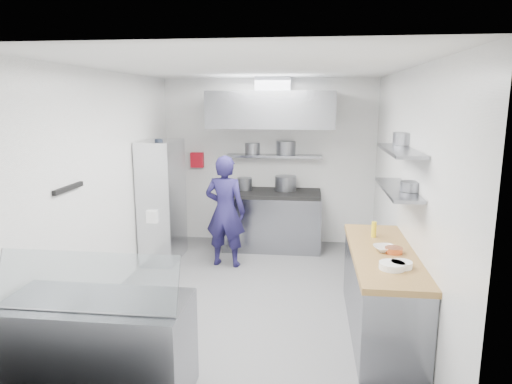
# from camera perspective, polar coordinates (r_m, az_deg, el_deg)

# --- Properties ---
(floor) EXTENTS (5.00, 5.00, 0.00)m
(floor) POSITION_cam_1_polar(r_m,az_deg,el_deg) (5.84, -0.72, -13.30)
(floor) COLOR #515154
(floor) RESTS_ON ground
(ceiling) EXTENTS (5.00, 5.00, 0.00)m
(ceiling) POSITION_cam_1_polar(r_m,az_deg,el_deg) (5.32, -0.79, 15.28)
(ceiling) COLOR silver
(ceiling) RESTS_ON wall_back
(wall_back) EXTENTS (3.60, 2.80, 0.02)m
(wall_back) POSITION_cam_1_polar(r_m,az_deg,el_deg) (7.86, 1.64, 3.80)
(wall_back) COLOR white
(wall_back) RESTS_ON floor
(wall_front) EXTENTS (3.60, 2.80, 0.02)m
(wall_front) POSITION_cam_1_polar(r_m,az_deg,el_deg) (3.03, -7.03, -8.80)
(wall_front) COLOR white
(wall_front) RESTS_ON floor
(wall_left) EXTENTS (2.80, 5.00, 0.02)m
(wall_left) POSITION_cam_1_polar(r_m,az_deg,el_deg) (5.91, -18.31, 0.69)
(wall_left) COLOR white
(wall_left) RESTS_ON floor
(wall_right) EXTENTS (2.80, 5.00, 0.02)m
(wall_right) POSITION_cam_1_polar(r_m,az_deg,el_deg) (5.47, 18.28, -0.14)
(wall_right) COLOR white
(wall_right) RESTS_ON floor
(gas_range) EXTENTS (1.60, 0.80, 0.90)m
(gas_range) POSITION_cam_1_polar(r_m,az_deg,el_deg) (7.65, 2.08, -3.68)
(gas_range) COLOR gray
(gas_range) RESTS_ON floor
(cooktop) EXTENTS (1.57, 0.78, 0.06)m
(cooktop) POSITION_cam_1_polar(r_m,az_deg,el_deg) (7.54, 2.10, -0.15)
(cooktop) COLOR black
(cooktop) RESTS_ON gas_range
(stock_pot_left) EXTENTS (0.25, 0.25, 0.20)m
(stock_pot_left) POSITION_cam_1_polar(r_m,az_deg,el_deg) (7.66, -1.43, 1.03)
(stock_pot_left) COLOR slate
(stock_pot_left) RESTS_ON cooktop
(stock_pot_mid) EXTENTS (0.36, 0.36, 0.24)m
(stock_pot_mid) POSITION_cam_1_polar(r_m,az_deg,el_deg) (7.62, 3.72, 1.11)
(stock_pot_mid) COLOR slate
(stock_pot_mid) RESTS_ON cooktop
(over_range_shelf) EXTENTS (1.60, 0.30, 0.04)m
(over_range_shelf) POSITION_cam_1_polar(r_m,az_deg,el_deg) (7.68, 2.29, 4.52)
(over_range_shelf) COLOR gray
(over_range_shelf) RESTS_ON wall_back
(shelf_pot_a) EXTENTS (0.27, 0.27, 0.18)m
(shelf_pot_a) POSITION_cam_1_polar(r_m,az_deg,el_deg) (7.91, -0.41, 5.53)
(shelf_pot_a) COLOR slate
(shelf_pot_a) RESTS_ON over_range_shelf
(shelf_pot_b) EXTENTS (0.33, 0.33, 0.22)m
(shelf_pot_b) POSITION_cam_1_polar(r_m,az_deg,el_deg) (7.81, 3.78, 5.58)
(shelf_pot_b) COLOR slate
(shelf_pot_b) RESTS_ON over_range_shelf
(extractor_hood) EXTENTS (1.90, 1.15, 0.55)m
(extractor_hood) POSITION_cam_1_polar(r_m,az_deg,el_deg) (7.21, 2.07, 10.29)
(extractor_hood) COLOR gray
(extractor_hood) RESTS_ON wall_back
(hood_duct) EXTENTS (0.55, 0.55, 0.24)m
(hood_duct) POSITION_cam_1_polar(r_m,az_deg,el_deg) (7.44, 2.24, 13.25)
(hood_duct) COLOR slate
(hood_duct) RESTS_ON extractor_hood
(red_firebox) EXTENTS (0.22, 0.10, 0.26)m
(red_firebox) POSITION_cam_1_polar(r_m,az_deg,el_deg) (8.01, -7.36, 4.00)
(red_firebox) COLOR red
(red_firebox) RESTS_ON wall_back
(chef) EXTENTS (0.65, 0.47, 1.66)m
(chef) POSITION_cam_1_polar(r_m,az_deg,el_deg) (6.75, -3.86, -2.41)
(chef) COLOR #1A1541
(chef) RESTS_ON floor
(wire_rack) EXTENTS (0.50, 0.90, 1.85)m
(wire_rack) POSITION_cam_1_polar(r_m,az_deg,el_deg) (7.11, -11.63, -1.13)
(wire_rack) COLOR silver
(wire_rack) RESTS_ON floor
(rack_bin_a) EXTENTS (0.16, 0.20, 0.18)m
(rack_bin_a) POSITION_cam_1_polar(r_m,az_deg,el_deg) (6.76, -12.68, -2.92)
(rack_bin_a) COLOR white
(rack_bin_a) RESTS_ON wire_rack
(rack_bin_b) EXTENTS (0.14, 0.18, 0.16)m
(rack_bin_b) POSITION_cam_1_polar(r_m,az_deg,el_deg) (7.17, -11.42, 2.03)
(rack_bin_b) COLOR yellow
(rack_bin_b) RESTS_ON wire_rack
(rack_jar) EXTENTS (0.12, 0.12, 0.18)m
(rack_jar) POSITION_cam_1_polar(r_m,az_deg,el_deg) (6.77, -12.06, 5.73)
(rack_jar) COLOR black
(rack_jar) RESTS_ON wire_rack
(knife_strip) EXTENTS (0.04, 0.55, 0.05)m
(knife_strip) POSITION_cam_1_polar(r_m,az_deg,el_deg) (5.09, -22.40, 0.45)
(knife_strip) COLOR black
(knife_strip) RESTS_ON wall_left
(prep_counter_base) EXTENTS (0.62, 2.00, 0.84)m
(prep_counter_base) POSITION_cam_1_polar(r_m,az_deg,el_deg) (5.14, 15.33, -12.19)
(prep_counter_base) COLOR gray
(prep_counter_base) RESTS_ON floor
(prep_counter_top) EXTENTS (0.65, 2.04, 0.06)m
(prep_counter_top) POSITION_cam_1_polar(r_m,az_deg,el_deg) (4.98, 15.60, -7.43)
(prep_counter_top) COLOR olive
(prep_counter_top) RESTS_ON prep_counter_base
(plate_stack_a) EXTENTS (0.24, 0.24, 0.06)m
(plate_stack_a) POSITION_cam_1_polar(r_m,az_deg,el_deg) (4.48, 16.64, -8.83)
(plate_stack_a) COLOR white
(plate_stack_a) RESTS_ON prep_counter_top
(plate_stack_b) EXTENTS (0.20, 0.20, 0.06)m
(plate_stack_b) POSITION_cam_1_polar(r_m,az_deg,el_deg) (4.54, 17.73, -8.63)
(plate_stack_b) COLOR white
(plate_stack_b) RESTS_ON prep_counter_top
(copper_pan) EXTENTS (0.18, 0.18, 0.06)m
(copper_pan) POSITION_cam_1_polar(r_m,az_deg,el_deg) (4.92, 16.84, -6.98)
(copper_pan) COLOR #D76B3C
(copper_pan) RESTS_ON prep_counter_top
(squeeze_bottle) EXTENTS (0.06, 0.06, 0.18)m
(squeeze_bottle) POSITION_cam_1_polar(r_m,az_deg,el_deg) (5.40, 14.52, -4.56)
(squeeze_bottle) COLOR yellow
(squeeze_bottle) RESTS_ON prep_counter_top
(mixing_bowl) EXTENTS (0.27, 0.27, 0.05)m
(mixing_bowl) POSITION_cam_1_polar(r_m,az_deg,el_deg) (4.96, 15.80, -6.82)
(mixing_bowl) COLOR white
(mixing_bowl) RESTS_ON prep_counter_top
(wall_shelf_lower) EXTENTS (0.30, 1.30, 0.04)m
(wall_shelf_lower) POSITION_cam_1_polar(r_m,az_deg,el_deg) (5.13, 17.24, 0.33)
(wall_shelf_lower) COLOR gray
(wall_shelf_lower) RESTS_ON wall_right
(wall_shelf_upper) EXTENTS (0.30, 1.30, 0.04)m
(wall_shelf_upper) POSITION_cam_1_polar(r_m,az_deg,el_deg) (5.07, 17.52, 4.98)
(wall_shelf_upper) COLOR gray
(wall_shelf_upper) RESTS_ON wall_right
(shelf_pot_c) EXTENTS (0.21, 0.21, 0.10)m
(shelf_pot_c) POSITION_cam_1_polar(r_m,az_deg,el_deg) (4.96, 18.74, 0.67)
(shelf_pot_c) COLOR slate
(shelf_pot_c) RESTS_ON wall_shelf_lower
(shelf_pot_d) EXTENTS (0.28, 0.28, 0.14)m
(shelf_pot_d) POSITION_cam_1_polar(r_m,az_deg,el_deg) (5.52, 18.15, 6.37)
(shelf_pot_d) COLOR slate
(shelf_pot_d) RESTS_ON wall_shelf_upper
(display_case) EXTENTS (1.50, 0.70, 0.85)m
(display_case) POSITION_cam_1_polar(r_m,az_deg,el_deg) (4.19, -19.04, -18.03)
(display_case) COLOR gray
(display_case) RESTS_ON floor
(display_glass) EXTENTS (1.47, 0.19, 0.42)m
(display_glass) POSITION_cam_1_polar(r_m,az_deg,el_deg) (3.82, -20.46, -10.38)
(display_glass) COLOR silver
(display_glass) RESTS_ON display_case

